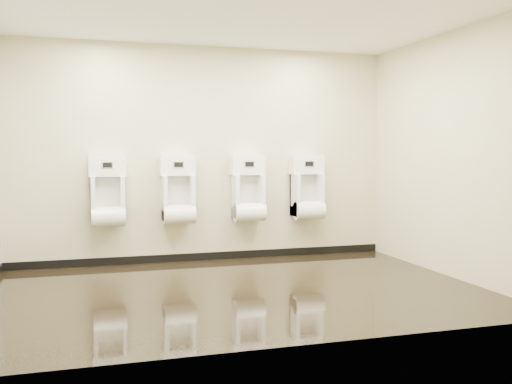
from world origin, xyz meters
TOP-DOWN VIEW (x-y plane):
  - ground at (0.00, 0.00)m, footprint 5.00×3.50m
  - ceiling at (0.00, 0.00)m, footprint 5.00×3.50m
  - back_wall at (0.00, 1.75)m, footprint 5.00×0.02m
  - front_wall at (0.00, -1.75)m, footprint 5.00×0.02m
  - right_wall at (2.50, 0.00)m, footprint 0.02×3.50m
  - skirting_back at (0.00, 1.74)m, footprint 5.00×0.02m
  - urinal_0 at (-1.25, 1.60)m, footprint 0.46×0.34m
  - urinal_1 at (-0.38, 1.60)m, footprint 0.46×0.34m
  - urinal_2 at (0.55, 1.60)m, footprint 0.46×0.34m
  - urinal_3 at (1.39, 1.60)m, footprint 0.46×0.34m

SIDE VIEW (x-z plane):
  - ground at x=0.00m, z-range 0.00..0.00m
  - skirting_back at x=0.00m, z-range 0.00..0.10m
  - urinal_0 at x=-1.25m, z-range 0.46..1.31m
  - urinal_1 at x=-0.38m, z-range 0.46..1.31m
  - urinal_2 at x=0.55m, z-range 0.46..1.31m
  - urinal_3 at x=1.39m, z-range 0.46..1.31m
  - back_wall at x=0.00m, z-range 0.00..2.80m
  - front_wall at x=0.00m, z-range 0.00..2.80m
  - right_wall at x=2.50m, z-range 0.00..2.80m
  - ceiling at x=0.00m, z-range 2.80..2.80m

